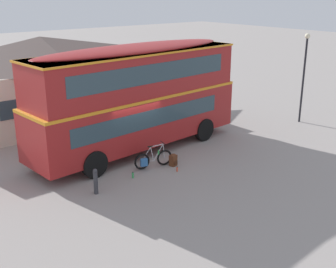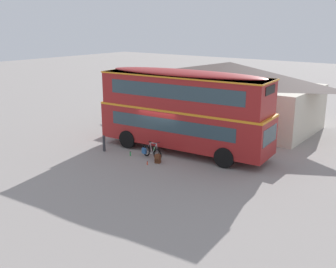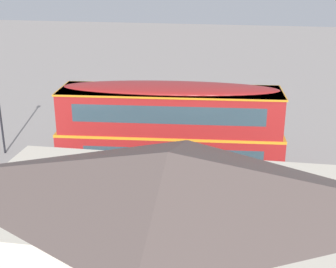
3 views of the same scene
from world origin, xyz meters
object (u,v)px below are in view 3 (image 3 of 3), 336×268
object	(u,v)px
touring_bicycle	(191,158)
backpack_on_ground	(176,156)
kerb_bollard	(250,155)
water_bottle_red_squeeze	(183,155)
double_decker_bus	(170,129)
water_bottle_green_metal	(215,161)

from	to	relation	value
touring_bicycle	backpack_on_ground	xyz separation A→B (m)	(0.81, -0.38, -0.10)
backpack_on_ground	kerb_bollard	distance (m)	3.85
kerb_bollard	water_bottle_red_squeeze	bearing A→B (deg)	-4.46
backpack_on_ground	kerb_bollard	xyz separation A→B (m)	(-3.83, -0.29, 0.23)
double_decker_bus	backpack_on_ground	distance (m)	3.43
water_bottle_red_squeeze	kerb_bollard	size ratio (longest dim) A/B	0.22
water_bottle_green_metal	kerb_bollard	bearing A→B (deg)	-170.36
backpack_on_ground	kerb_bollard	bearing A→B (deg)	-175.68
double_decker_bus	backpack_on_ground	xyz separation A→B (m)	(0.06, -2.47, -2.37)
water_bottle_red_squeeze	kerb_bollard	xyz separation A→B (m)	(-3.58, 0.28, 0.40)
backpack_on_ground	water_bottle_red_squeeze	world-z (taller)	backpack_on_ground
double_decker_bus	touring_bicycle	xyz separation A→B (m)	(-0.74, -2.09, -2.27)
double_decker_bus	backpack_on_ground	size ratio (longest dim) A/B	20.00
backpack_on_ground	touring_bicycle	bearing A→B (deg)	154.71
kerb_bollard	touring_bicycle	bearing A→B (deg)	12.50
touring_bicycle	backpack_on_ground	size ratio (longest dim) A/B	3.20
water_bottle_green_metal	water_bottle_red_squeeze	size ratio (longest dim) A/B	1.20
touring_bicycle	water_bottle_green_metal	xyz separation A→B (m)	(-1.22, -0.36, -0.25)
double_decker_bus	kerb_bollard	size ratio (longest dim) A/B	10.81
double_decker_bus	water_bottle_green_metal	distance (m)	4.03
touring_bicycle	water_bottle_red_squeeze	xyz separation A→B (m)	(0.55, -0.95, -0.27)
double_decker_bus	water_bottle_red_squeeze	xyz separation A→B (m)	(-0.19, -3.04, -2.55)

